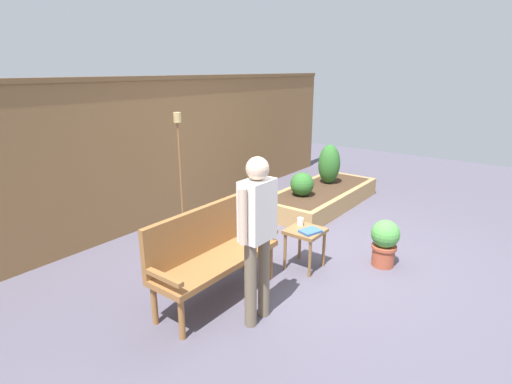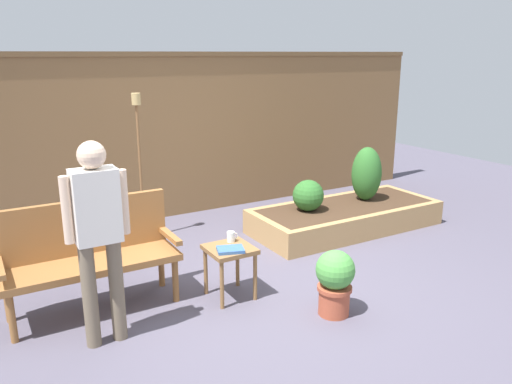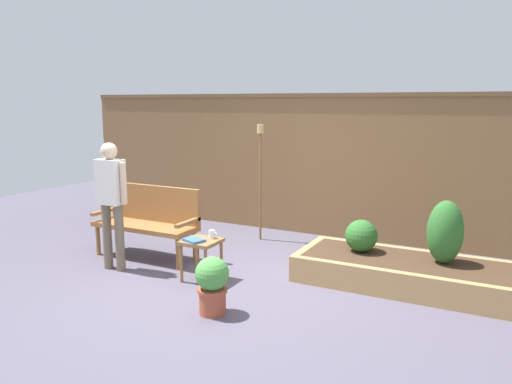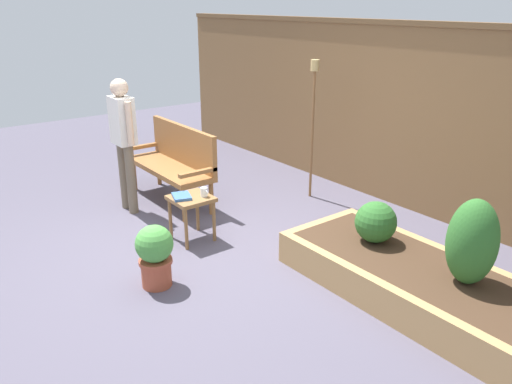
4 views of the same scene
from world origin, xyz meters
name	(u,v)px [view 1 (image 1 of 4)]	position (x,y,z in m)	size (l,w,h in m)	color
ground_plane	(321,258)	(0.00, 0.00, 0.00)	(14.00, 14.00, 0.00)	#514C5B
fence_back	(174,148)	(0.00, 2.60, 1.09)	(8.40, 0.14, 2.16)	brown
garden_bench	(210,248)	(-1.44, 0.50, 0.54)	(1.44, 0.48, 0.94)	#936033
side_table	(305,236)	(-0.32, 0.06, 0.40)	(0.40, 0.40, 0.48)	olive
cup_on_table	(300,222)	(-0.25, 0.17, 0.53)	(0.11, 0.07, 0.10)	white
book_on_table	(310,231)	(-0.36, -0.03, 0.49)	(0.23, 0.17, 0.03)	#38609E
potted_boxwood	(385,241)	(0.29, -0.67, 0.31)	(0.33, 0.33, 0.57)	#A84C33
raised_planter_bed	(321,197)	(1.79, 0.97, 0.15)	(2.40, 1.00, 0.30)	#AD8451
shrub_near_bench	(302,184)	(1.26, 1.05, 0.49)	(0.38, 0.38, 0.38)	brown
shrub_far_corner	(329,164)	(2.17, 1.05, 0.65)	(0.38, 0.38, 0.69)	brown
tiki_torch	(179,153)	(-0.51, 1.91, 1.17)	(0.10, 0.10, 1.71)	brown
person_by_bench	(257,227)	(-1.48, -0.13, 0.93)	(0.47, 0.20, 1.56)	#70604C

